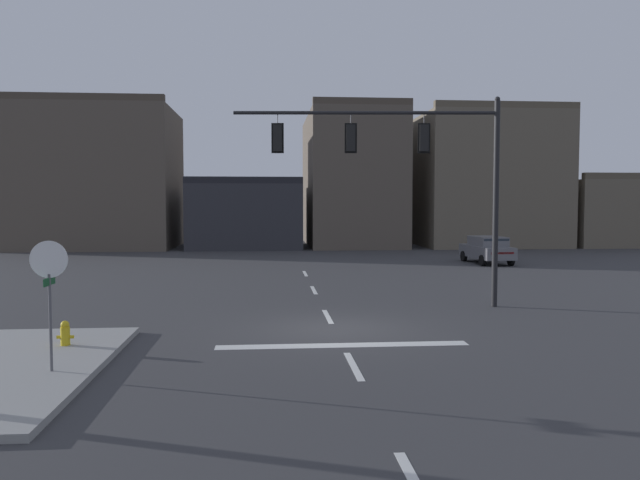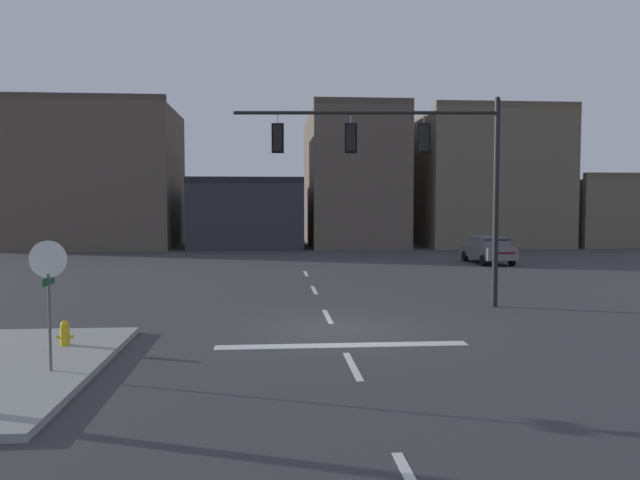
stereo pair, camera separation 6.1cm
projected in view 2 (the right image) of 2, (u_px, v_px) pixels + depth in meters
ground_plane at (334, 329)px, 17.72m from camera, size 400.00×400.00×0.00m
stop_bar_paint at (342, 345)px, 15.73m from camera, size 6.40×0.50×0.01m
lane_centreline at (328, 316)px, 19.71m from camera, size 0.16×26.40×0.01m
signal_mast_near_side at (412, 159)px, 21.31m from camera, size 9.06×0.94×7.21m
stop_sign at (48, 274)px, 12.68m from camera, size 0.76×0.64×2.83m
car_lot_nearside at (488, 249)px, 36.94m from camera, size 2.12×4.54×1.61m
fire_hydrant at (65, 338)px, 15.10m from camera, size 0.40×0.30×0.75m
building_row at (343, 187)px, 52.16m from camera, size 55.10×13.83×11.49m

